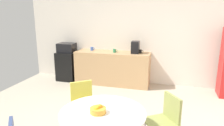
% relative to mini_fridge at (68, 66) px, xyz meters
% --- Properties ---
extents(wall_back, '(6.00, 0.10, 2.60)m').
position_rel_mini_fridge_xyz_m(wall_back, '(1.80, 0.35, 0.89)').
color(wall_back, silver).
rests_on(wall_back, ground_plane).
extents(counter_block, '(2.04, 0.60, 0.90)m').
position_rel_mini_fridge_xyz_m(counter_block, '(1.37, 0.00, 0.04)').
color(counter_block, tan).
rests_on(counter_block, ground_plane).
extents(mini_fridge, '(0.54, 0.54, 0.83)m').
position_rel_mini_fridge_xyz_m(mini_fridge, '(0.00, 0.00, 0.00)').
color(mini_fridge, black).
rests_on(mini_fridge, ground_plane).
extents(microwave, '(0.48, 0.38, 0.26)m').
position_rel_mini_fridge_xyz_m(microwave, '(0.00, 0.00, 0.54)').
color(microwave, black).
rests_on(microwave, mini_fridge).
extents(round_table, '(1.11, 1.11, 0.76)m').
position_rel_mini_fridge_xyz_m(round_table, '(2.10, -3.12, 0.21)').
color(round_table, silver).
rests_on(round_table, ground_plane).
extents(chair_olive, '(0.59, 0.59, 0.83)m').
position_rel_mini_fridge_xyz_m(chair_olive, '(2.89, -2.55, 0.11)').
color(chair_olive, silver).
rests_on(chair_olive, ground_plane).
extents(chair_yellow, '(0.59, 0.59, 0.83)m').
position_rel_mini_fridge_xyz_m(chair_yellow, '(1.50, -2.36, 0.11)').
color(chair_yellow, silver).
rests_on(chair_yellow, ground_plane).
extents(fruit_bowl, '(0.21, 0.21, 0.11)m').
position_rel_mini_fridge_xyz_m(fruit_bowl, '(2.06, -3.16, 0.39)').
color(fruit_bowl, gold).
rests_on(fruit_bowl, round_table).
extents(mug_white, '(0.13, 0.08, 0.09)m').
position_rel_mini_fridge_xyz_m(mug_white, '(1.44, -0.04, 0.54)').
color(mug_white, '#338C59').
rests_on(mug_white, counter_block).
extents(mug_green, '(0.13, 0.08, 0.09)m').
position_rel_mini_fridge_xyz_m(mug_green, '(2.12, 0.07, 0.54)').
color(mug_green, black).
rests_on(mug_green, counter_block).
extents(mug_red, '(0.13, 0.08, 0.09)m').
position_rel_mini_fridge_xyz_m(mug_red, '(0.75, 0.08, 0.54)').
color(mug_red, '#3F66BF').
rests_on(mug_red, counter_block).
extents(coffee_maker, '(0.20, 0.24, 0.32)m').
position_rel_mini_fridge_xyz_m(coffee_maker, '(1.99, 0.00, 0.65)').
color(coffee_maker, black).
rests_on(coffee_maker, counter_block).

